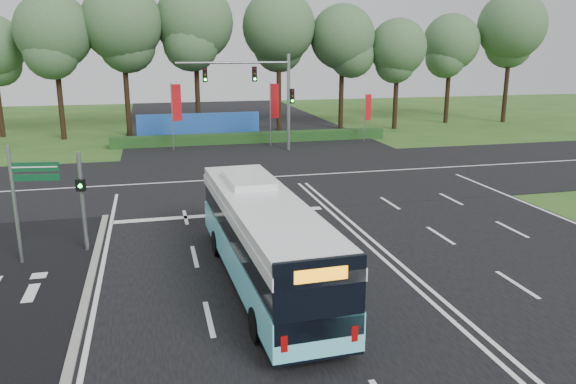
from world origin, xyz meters
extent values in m
plane|color=#2A531B|center=(0.00, 0.00, 0.00)|extent=(120.00, 120.00, 0.00)
cube|color=black|center=(0.00, 0.00, 0.02)|extent=(20.00, 120.00, 0.04)
cube|color=black|center=(0.00, 12.00, 0.03)|extent=(120.00, 14.00, 0.05)
cube|color=gray|center=(-10.10, -3.00, 0.06)|extent=(0.25, 18.00, 0.12)
cube|color=#69E0F5|center=(-4.60, -2.98, 0.97)|extent=(2.70, 10.92, 0.99)
cube|color=black|center=(-4.60, -2.98, 0.51)|extent=(2.67, 10.87, 0.27)
cube|color=black|center=(-4.60, -2.98, 1.87)|extent=(2.60, 10.76, 0.86)
cube|color=white|center=(-4.60, -2.98, 2.41)|extent=(2.70, 10.92, 0.32)
cube|color=white|center=(-4.60, -2.98, 2.73)|extent=(2.64, 10.49, 0.32)
cube|color=white|center=(-4.69, -0.72, 3.00)|extent=(1.55, 2.77, 0.23)
cube|color=black|center=(-4.38, -8.33, 1.92)|extent=(2.19, 0.21, 1.99)
cube|color=orange|center=(-4.38, -8.37, 2.55)|extent=(1.27, 0.11, 0.32)
cylinder|color=black|center=(-5.77, 0.05, 0.47)|extent=(0.29, 0.95, 0.94)
cylinder|color=black|center=(-3.68, 0.13, 0.47)|extent=(0.29, 0.95, 0.94)
cylinder|color=black|center=(-5.51, -6.45, 0.47)|extent=(0.29, 0.95, 0.94)
cylinder|color=black|center=(-3.41, -6.37, 0.47)|extent=(0.29, 0.95, 0.94)
cylinder|color=gray|center=(-10.48, 1.64, 1.90)|extent=(0.15, 0.15, 3.80)
cube|color=black|center=(-10.48, 1.46, 2.61)|extent=(0.36, 0.30, 0.43)
sphere|color=#19F233|center=(-10.48, 1.36, 2.61)|extent=(0.15, 0.15, 0.15)
cylinder|color=gray|center=(-12.59, 0.83, 2.13)|extent=(0.13, 0.13, 4.25)
cube|color=#0B4022|center=(-11.80, 0.71, 3.51)|extent=(1.59, 0.29, 0.32)
cube|color=#0B4022|center=(-11.80, 0.71, 3.14)|extent=(1.59, 0.29, 0.23)
cube|color=white|center=(-11.80, 0.68, 3.51)|extent=(1.47, 0.22, 0.04)
cylinder|color=gray|center=(-6.30, 22.32, 2.49)|extent=(0.08, 0.08, 4.97)
cube|color=#B80F15|center=(-5.94, 22.33, 3.54)|extent=(0.66, 0.06, 2.65)
cylinder|color=gray|center=(1.07, 22.55, 2.44)|extent=(0.08, 0.08, 4.88)
cube|color=#B80F15|center=(1.43, 22.59, 3.47)|extent=(0.65, 0.11, 2.60)
cylinder|color=gray|center=(8.91, 22.86, 1.95)|extent=(0.06, 0.06, 3.89)
cube|color=#B80F15|center=(9.19, 22.92, 2.77)|extent=(0.52, 0.14, 2.08)
cylinder|color=gray|center=(2.00, 20.50, 3.50)|extent=(0.24, 0.24, 7.00)
cylinder|color=gray|center=(-2.00, 20.50, 6.40)|extent=(8.00, 0.16, 0.16)
cube|color=black|center=(-0.50, 20.50, 5.60)|extent=(0.32, 0.28, 1.05)
cube|color=black|center=(-4.00, 20.50, 5.60)|extent=(0.32, 0.28, 1.05)
cube|color=black|center=(2.25, 20.50, 4.00)|extent=(0.32, 0.28, 1.05)
cube|color=#183D16|center=(0.00, 24.50, 0.40)|extent=(22.00, 1.20, 0.80)
cube|color=#1E4FA7|center=(-4.00, 27.00, 1.10)|extent=(10.00, 0.30, 2.20)
cylinder|color=black|center=(-14.96, 30.10, 4.13)|extent=(0.44, 0.44, 8.26)
sphere|color=#3C5E37|center=(-14.96, 30.10, 8.70)|extent=(6.09, 6.09, 6.09)
cylinder|color=black|center=(-9.68, 30.53, 4.47)|extent=(0.44, 0.44, 8.95)
sphere|color=#3C5E37|center=(-9.68, 30.53, 9.42)|extent=(6.59, 6.59, 6.59)
cylinder|color=black|center=(-3.67, 31.33, 4.54)|extent=(0.44, 0.44, 9.08)
sphere|color=#3C5E37|center=(-3.67, 31.33, 9.56)|extent=(6.69, 6.69, 6.69)
cylinder|color=black|center=(3.62, 30.75, 4.38)|extent=(0.44, 0.44, 8.75)
sphere|color=#3C5E37|center=(3.62, 30.75, 9.21)|extent=(6.45, 6.45, 6.45)
cylinder|color=black|center=(9.39, 30.15, 3.96)|extent=(0.44, 0.44, 7.92)
sphere|color=#3C5E37|center=(9.39, 30.15, 8.33)|extent=(5.83, 5.83, 5.83)
cylinder|color=black|center=(14.43, 29.28, 3.53)|extent=(0.44, 0.44, 7.07)
sphere|color=#3C5E37|center=(14.43, 29.28, 7.44)|extent=(5.21, 5.21, 5.21)
cylinder|color=black|center=(21.27, 32.00, 3.75)|extent=(0.44, 0.44, 7.50)
sphere|color=#3C5E37|center=(21.27, 32.00, 7.90)|extent=(5.53, 5.53, 5.53)
cylinder|color=black|center=(27.31, 31.16, 4.51)|extent=(0.44, 0.44, 9.01)
sphere|color=#3C5E37|center=(27.31, 31.16, 9.49)|extent=(6.64, 6.64, 6.64)
camera|label=1|loc=(-7.87, -19.50, 7.47)|focal=35.00mm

